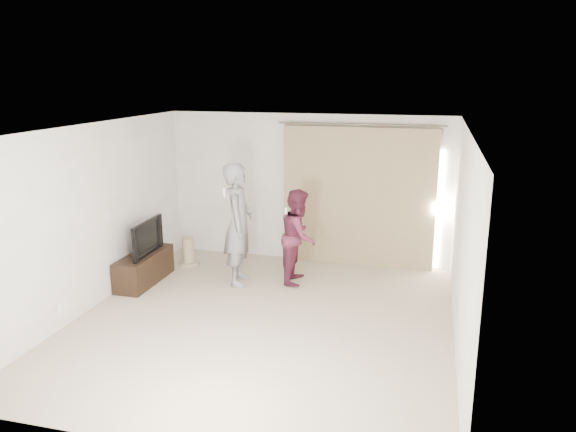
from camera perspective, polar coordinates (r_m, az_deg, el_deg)
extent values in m
plane|color=#C7B495|center=(7.73, -2.63, -10.69)|extent=(5.50, 5.50, 0.00)
cube|color=beige|center=(9.86, 2.00, 2.81)|extent=(5.00, 0.04, 2.60)
cube|color=beige|center=(8.35, -19.36, -0.12)|extent=(0.04, 5.50, 2.60)
cube|color=white|center=(8.69, -17.78, -0.13)|extent=(0.02, 0.08, 0.12)
cube|color=white|center=(7.95, -22.27, -8.70)|extent=(0.02, 0.08, 0.12)
cube|color=white|center=(7.04, -2.87, 8.88)|extent=(5.00, 5.50, 0.01)
cube|color=tan|center=(9.66, 7.12, 1.86)|extent=(2.60, 0.10, 2.40)
cylinder|color=#6D5F4C|center=(9.48, 7.36, 9.21)|extent=(2.80, 0.03, 0.03)
cube|color=white|center=(9.66, 15.14, 0.56)|extent=(0.08, 0.04, 2.00)
cube|color=black|center=(9.30, -14.40, -5.14)|extent=(0.43, 1.25, 0.48)
imported|color=black|center=(9.14, -14.59, -2.09)|extent=(0.16, 0.96, 0.55)
cylinder|color=tan|center=(10.03, -10.05, -4.73)|extent=(0.36, 0.36, 0.06)
cylinder|color=tan|center=(9.95, -10.11, -3.40)|extent=(0.20, 0.20, 0.43)
imported|color=slate|center=(8.82, -5.03, -0.83)|extent=(0.58, 0.78, 1.94)
cube|color=white|center=(8.67, -6.45, 2.38)|extent=(0.04, 0.04, 0.14)
cube|color=white|center=(8.90, -5.92, 1.86)|extent=(0.05, 0.05, 0.09)
imported|color=#5A1F32|center=(8.90, 1.11, -2.05)|extent=(0.61, 0.76, 1.51)
cube|color=white|center=(8.75, -0.18, 0.39)|extent=(0.04, 0.04, 0.14)
cube|color=white|center=(8.98, 0.18, 0.09)|extent=(0.05, 0.05, 0.09)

